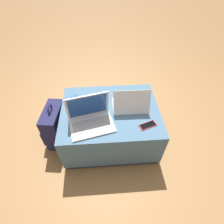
{
  "coord_description": "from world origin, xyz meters",
  "views": [
    {
      "loc": [
        -0.06,
        -1.16,
        1.64
      ],
      "look_at": [
        0.01,
        -0.1,
        0.52
      ],
      "focal_mm": 28.0,
      "sensor_mm": 36.0,
      "label": 1
    }
  ],
  "objects_px": {
    "laptop_far": "(130,105)",
    "coffee_mug": "(76,101)",
    "cell_phone": "(148,125)",
    "laptop_near": "(90,118)",
    "backpack": "(55,126)"
  },
  "relations": [
    {
      "from": "laptop_far",
      "to": "coffee_mug",
      "type": "relative_size",
      "value": 2.77
    },
    {
      "from": "coffee_mug",
      "to": "cell_phone",
      "type": "bearing_deg",
      "value": -25.55
    },
    {
      "from": "cell_phone",
      "to": "coffee_mug",
      "type": "relative_size",
      "value": 1.39
    },
    {
      "from": "laptop_near",
      "to": "backpack",
      "type": "distance_m",
      "value": 0.53
    },
    {
      "from": "laptop_near",
      "to": "coffee_mug",
      "type": "height_order",
      "value": "laptop_near"
    },
    {
      "from": "laptop_near",
      "to": "coffee_mug",
      "type": "bearing_deg",
      "value": 107.6
    },
    {
      "from": "laptop_near",
      "to": "backpack",
      "type": "bearing_deg",
      "value": 142.55
    },
    {
      "from": "laptop_far",
      "to": "backpack",
      "type": "relative_size",
      "value": 0.66
    },
    {
      "from": "laptop_far",
      "to": "coffee_mug",
      "type": "xyz_separation_m",
      "value": [
        -0.51,
        0.08,
        0.0
      ]
    },
    {
      "from": "cell_phone",
      "to": "backpack",
      "type": "xyz_separation_m",
      "value": [
        -0.9,
        0.25,
        -0.24
      ]
    },
    {
      "from": "backpack",
      "to": "cell_phone",
      "type": "bearing_deg",
      "value": 81.83
    },
    {
      "from": "coffee_mug",
      "to": "backpack",
      "type": "bearing_deg",
      "value": -168.44
    },
    {
      "from": "laptop_far",
      "to": "coffee_mug",
      "type": "distance_m",
      "value": 0.52
    },
    {
      "from": "cell_phone",
      "to": "coffee_mug",
      "type": "distance_m",
      "value": 0.71
    },
    {
      "from": "laptop_far",
      "to": "backpack",
      "type": "xyz_separation_m",
      "value": [
        -0.78,
        0.03,
        -0.28
      ]
    }
  ]
}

